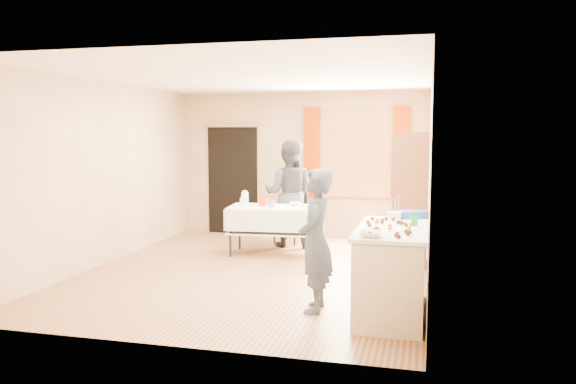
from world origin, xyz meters
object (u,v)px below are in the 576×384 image
(party_table, at_px, (275,226))
(chair, at_px, (291,223))
(counter, at_px, (392,271))
(girl, at_px, (316,240))
(woman, at_px, (289,193))
(cabinet, at_px, (410,199))

(party_table, distance_m, chair, 0.98)
(chair, bearing_deg, counter, -44.95)
(party_table, bearing_deg, girl, -71.17)
(woman, bearing_deg, cabinet, 153.68)
(party_table, relative_size, chair, 1.36)
(cabinet, distance_m, chair, 2.40)
(girl, height_order, woman, woman)
(chair, bearing_deg, woman, -65.54)
(chair, xyz_separation_m, girl, (1.13, -3.54, 0.42))
(cabinet, relative_size, girl, 1.25)
(party_table, xyz_separation_m, girl, (1.14, -2.57, 0.31))
(girl, distance_m, woman, 3.43)
(counter, relative_size, party_table, 1.00)
(girl, bearing_deg, cabinet, 155.00)
(cabinet, relative_size, party_table, 1.25)
(cabinet, bearing_deg, party_table, 174.87)
(counter, xyz_separation_m, girl, (-0.78, -0.07, 0.30))
(counter, height_order, woman, woman)
(girl, xyz_separation_m, woman, (-1.09, 3.25, 0.12))
(cabinet, bearing_deg, woman, 156.29)
(party_table, bearing_deg, counter, -57.45)
(party_table, bearing_deg, chair, 84.53)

